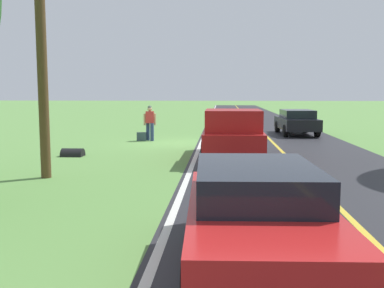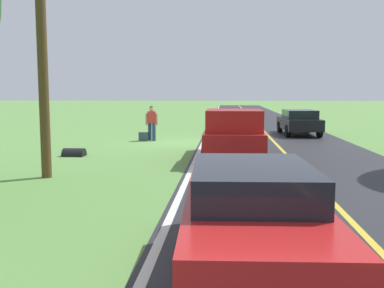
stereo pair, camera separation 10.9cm
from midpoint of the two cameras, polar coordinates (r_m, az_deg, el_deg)
name	(u,v)px [view 2 (the right image)]	position (r m, az deg, el deg)	size (l,w,h in m)	color
ground_plane	(177,143)	(21.43, -1.73, 0.16)	(200.00, 200.00, 0.00)	#609347
road_surface	(276,144)	(21.46, 10.71, 0.06)	(7.21, 120.00, 0.00)	#28282D
lane_edge_line	(203,143)	(21.34, 1.53, 0.15)	(0.16, 117.60, 0.00)	silver
lane_centre_line	(276,143)	(21.46, 10.71, 0.07)	(0.14, 117.60, 0.00)	gold
hitchhiker_walking	(152,121)	(22.40, -4.99, 2.93)	(0.62, 0.51, 1.75)	navy
suitcase_carried	(143,137)	(22.41, -6.05, 0.95)	(0.20, 0.46, 0.42)	#384C56
pickup_truck_passing	(233,133)	(16.09, 5.47, 1.43)	(2.11, 5.40, 1.82)	#B21919
sedan_near_oncoming	(299,121)	(26.11, 13.53, 2.81)	(2.05, 4.46, 1.41)	black
sedan_ahead_same_lane	(253,214)	(6.30, 8.23, -8.77)	(2.05, 4.46, 1.41)	red
utility_pole_roadside	(41,20)	(13.37, -18.38, 14.71)	(0.28, 0.28, 8.75)	brown
drainage_culvert	(74,156)	(17.57, -14.55, -1.49)	(0.60, 0.60, 0.80)	black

